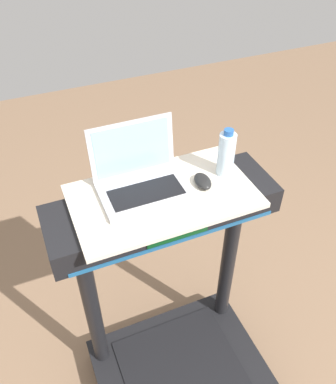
# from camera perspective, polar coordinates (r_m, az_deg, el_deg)

# --- Properties ---
(desk_board) EXTENTS (0.69, 0.40, 0.02)m
(desk_board) POSITION_cam_1_polar(r_m,az_deg,el_deg) (1.50, -0.74, -0.58)
(desk_board) COLOR beige
(desk_board) RESTS_ON treadmill_base
(laptop) EXTENTS (0.33, 0.25, 0.24)m
(laptop) POSITION_cam_1_polar(r_m,az_deg,el_deg) (1.50, -3.93, 2.11)
(laptop) COLOR #B7B7BC
(laptop) RESTS_ON desk_board
(computer_mouse) EXTENTS (0.07, 0.10, 0.03)m
(computer_mouse) POSITION_cam_1_polar(r_m,az_deg,el_deg) (1.53, 4.96, 1.55)
(computer_mouse) COLOR black
(computer_mouse) RESTS_ON desk_board
(water_bottle) EXTENTS (0.07, 0.07, 0.20)m
(water_bottle) POSITION_cam_1_polar(r_m,az_deg,el_deg) (1.56, 8.30, 5.42)
(water_bottle) COLOR silver
(water_bottle) RESTS_ON desk_board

